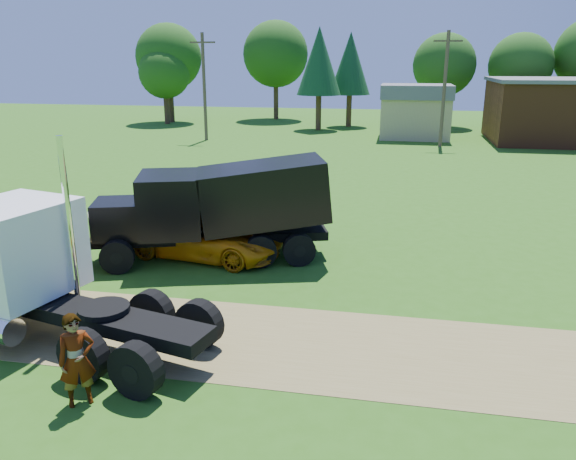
% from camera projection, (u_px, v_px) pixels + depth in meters
% --- Properties ---
extents(ground, '(140.00, 140.00, 0.00)m').
position_uv_depth(ground, '(283.00, 343.00, 14.09)').
color(ground, '#2A5A13').
rests_on(ground, ground).
extents(dirt_track, '(120.00, 4.20, 0.01)m').
position_uv_depth(dirt_track, '(283.00, 343.00, 14.09)').
color(dirt_track, brown).
rests_on(dirt_track, ground).
extents(white_semi_tractor, '(8.64, 4.58, 5.10)m').
position_uv_depth(white_semi_tractor, '(21.00, 269.00, 14.21)').
color(white_semi_tractor, black).
rests_on(white_semi_tractor, ground).
extents(black_dump_truck, '(8.38, 4.78, 3.57)m').
position_uv_depth(black_dump_truck, '(221.00, 205.00, 19.58)').
color(black_dump_truck, black).
rests_on(black_dump_truck, ground).
extents(orange_pickup, '(5.77, 3.34, 1.51)m').
position_uv_depth(orange_pickup, '(208.00, 236.00, 20.10)').
color(orange_pickup, '#CC7609').
rests_on(orange_pickup, ground).
extents(spectator_a, '(0.87, 0.83, 2.00)m').
position_uv_depth(spectator_a, '(77.00, 360.00, 11.36)').
color(spectator_a, '#999999').
rests_on(spectator_a, ground).
extents(spectator_b, '(1.15, 1.04, 1.92)m').
position_uv_depth(spectator_b, '(257.00, 232.00, 19.90)').
color(spectator_b, '#999999').
rests_on(spectator_b, ground).
extents(tan_shed, '(6.20, 5.40, 4.70)m').
position_uv_depth(tan_shed, '(415.00, 111.00, 50.22)').
color(tan_shed, tan).
rests_on(tan_shed, ground).
extents(utility_poles, '(42.20, 0.28, 9.00)m').
position_uv_depth(utility_poles, '(444.00, 87.00, 44.49)').
color(utility_poles, brown).
rests_on(utility_poles, ground).
extents(tree_row, '(59.52, 15.48, 11.70)m').
position_uv_depth(tree_row, '(415.00, 58.00, 57.98)').
color(tree_row, '#392317').
rests_on(tree_row, ground).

